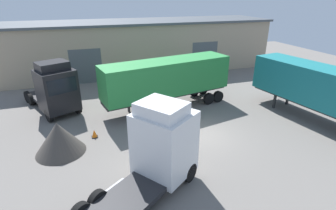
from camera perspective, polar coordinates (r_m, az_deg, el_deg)
name	(u,v)px	position (r m, az deg, el deg)	size (l,w,h in m)	color
ground_plane	(202,135)	(17.86, 7.48, -6.52)	(60.00, 60.00, 0.00)	slate
warehouse_building	(142,46)	(32.72, -5.72, 12.73)	(31.24, 7.58, 5.89)	tan
tractor_unit_white	(159,148)	(12.57, -1.93, -9.33)	(6.31, 5.56, 4.27)	silver
container_trailer_green	(168,78)	(21.02, -0.07, 5.88)	(10.83, 4.49, 3.99)	#28843D
tractor_unit_black	(55,89)	(21.93, -23.31, 3.12)	(4.85, 6.73, 4.19)	black
container_trailer_red	(322,88)	(21.66, 30.56, 3.16)	(4.30, 10.84, 4.01)	#197075
gravel_pile	(59,138)	(16.75, -22.66, -6.62)	(2.90, 2.90, 1.93)	#423D38
oil_drum	(164,144)	(15.89, -0.97, -8.50)	(0.58, 0.58, 0.88)	#33519E
traffic_cone	(94,134)	(18.02, -15.73, -6.04)	(0.40, 0.40, 0.55)	black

